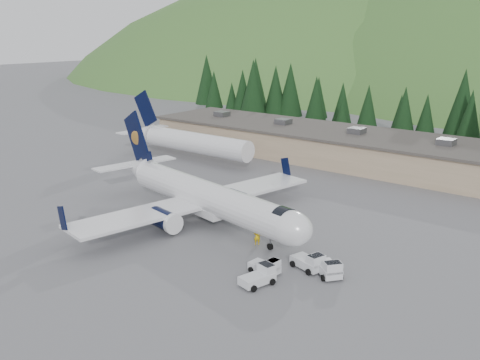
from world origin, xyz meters
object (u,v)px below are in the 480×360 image
at_px(baggage_tug_b, 310,262).
at_px(ramp_worker, 257,236).
at_px(baggage_tug_a, 267,267).
at_px(terminal_building, 330,144).
at_px(second_airliner, 186,140).
at_px(airliner, 203,196).
at_px(baggage_tug_c, 260,276).
at_px(baggage_tug_d, 329,269).

relative_size(baggage_tug_b, ramp_worker, 1.93).
relative_size(baggage_tug_a, baggage_tug_b, 0.83).
bearing_deg(terminal_building, second_airliner, -141.22).
bearing_deg(second_airliner, ramp_worker, -35.42).
distance_m(baggage_tug_b, ramp_worker, 7.91).
relative_size(airliner, baggage_tug_c, 9.86).
height_order(baggage_tug_c, terminal_building, terminal_building).
distance_m(baggage_tug_c, ramp_worker, 9.17).
height_order(baggage_tug_a, terminal_building, terminal_building).
bearing_deg(terminal_building, baggage_tug_a, -67.72).
height_order(airliner, baggage_tug_c, airliner).
relative_size(second_airliner, baggage_tug_b, 7.46).
distance_m(airliner, baggage_tug_d, 19.80).
bearing_deg(baggage_tug_b, second_airliner, 163.99).
bearing_deg(ramp_worker, baggage_tug_b, 122.57).
bearing_deg(baggage_tug_b, baggage_tug_d, 12.98).
distance_m(second_airliner, baggage_tug_a, 48.01).
relative_size(baggage_tug_b, baggage_tug_c, 1.04).
bearing_deg(baggage_tug_a, baggage_tug_d, 36.82).
relative_size(second_airliner, baggage_tug_c, 7.74).
bearing_deg(baggage_tug_b, terminal_building, 132.86).
distance_m(baggage_tug_a, baggage_tug_b, 4.26).
distance_m(baggage_tug_a, baggage_tug_c, 2.21).
height_order(baggage_tug_a, ramp_worker, ramp_worker).
relative_size(baggage_tug_c, baggage_tug_d, 0.98).
relative_size(baggage_tug_c, ramp_worker, 1.86).
xyz_separation_m(terminal_building, ramp_worker, (13.44, -39.72, -1.67)).
bearing_deg(second_airliner, baggage_tug_c, -38.40).
height_order(second_airliner, baggage_tug_d, second_airliner).
height_order(airliner, second_airliner, airliner).
distance_m(baggage_tug_a, baggage_tug_d, 5.83).
xyz_separation_m(baggage_tug_a, terminal_building, (-18.37, 44.84, 1.92)).
xyz_separation_m(airliner, baggage_tug_d, (19.28, -3.89, -2.31)).
relative_size(airliner, baggage_tug_a, 11.43).
height_order(baggage_tug_a, baggage_tug_b, baggage_tug_b).
distance_m(airliner, baggage_tug_c, 17.80).
bearing_deg(baggage_tug_d, ramp_worker, -152.70).
bearing_deg(airliner, baggage_tug_b, -1.49).
height_order(airliner, ramp_worker, airliner).
relative_size(baggage_tug_b, baggage_tug_d, 1.01).
distance_m(baggage_tug_d, ramp_worker, 10.04).
distance_m(second_airliner, baggage_tug_b, 48.43).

